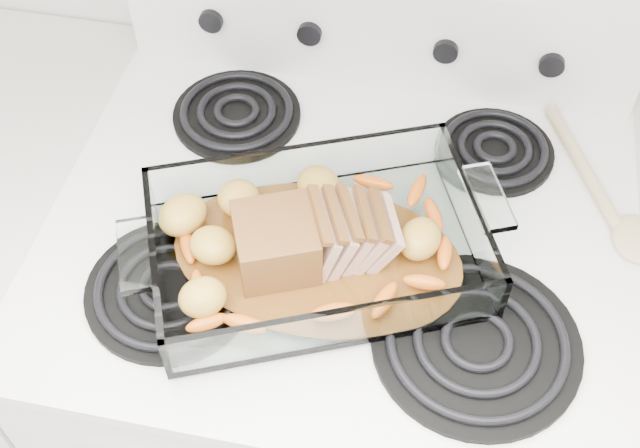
# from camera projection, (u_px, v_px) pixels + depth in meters

# --- Properties ---
(electric_range) EXTENTS (0.78, 0.70, 1.12)m
(electric_range) POSITION_uv_depth(u_px,v_px,m) (337.00, 377.00, 1.43)
(electric_range) COLOR white
(electric_range) RESTS_ON ground
(baking_dish) EXTENTS (0.40, 0.26, 0.08)m
(baking_dish) POSITION_uv_depth(u_px,v_px,m) (317.00, 250.00, 1.00)
(baking_dish) COLOR white
(baking_dish) RESTS_ON electric_range
(pork_roast) EXTENTS (0.20, 0.10, 0.08)m
(pork_roast) POSITION_uv_depth(u_px,v_px,m) (301.00, 235.00, 0.99)
(pork_roast) COLOR brown
(pork_roast) RESTS_ON baking_dish
(roast_vegetables) EXTENTS (0.36, 0.20, 0.04)m
(roast_vegetables) POSITION_uv_depth(u_px,v_px,m) (320.00, 223.00, 1.02)
(roast_vegetables) COLOR #E35511
(roast_vegetables) RESTS_ON baking_dish
(wooden_spoon) EXTENTS (0.15, 0.27, 0.02)m
(wooden_spoon) POSITION_uv_depth(u_px,v_px,m) (612.00, 205.00, 1.07)
(wooden_spoon) COLOR beige
(wooden_spoon) RESTS_ON electric_range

